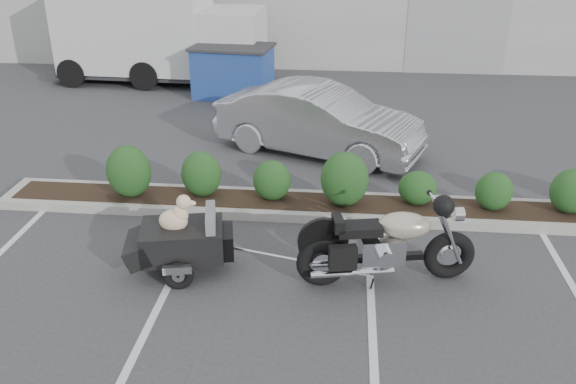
# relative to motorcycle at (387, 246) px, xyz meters

# --- Properties ---
(ground) EXTENTS (90.00, 90.00, 0.00)m
(ground) POSITION_rel_motorcycle_xyz_m (-1.39, -0.14, -0.56)
(ground) COLOR #38383A
(ground) RESTS_ON ground
(planter_kerb) EXTENTS (12.00, 1.00, 0.15)m
(planter_kerb) POSITION_rel_motorcycle_xyz_m (-0.39, 2.06, -0.48)
(planter_kerb) COLOR #9E9E93
(planter_kerb) RESTS_ON ground
(motorcycle) EXTENTS (2.42, 1.01, 1.40)m
(motorcycle) POSITION_rel_motorcycle_xyz_m (0.00, 0.00, 0.00)
(motorcycle) COLOR black
(motorcycle) RESTS_ON ground
(pet_trailer) EXTENTS (1.97, 1.12, 1.16)m
(pet_trailer) POSITION_rel_motorcycle_xyz_m (-2.79, 0.02, -0.07)
(pet_trailer) COLOR black
(pet_trailer) RESTS_ON ground
(sedan) EXTENTS (4.47, 2.92, 1.39)m
(sedan) POSITION_rel_motorcycle_xyz_m (-1.15, 4.73, 0.14)
(sedan) COLOR silver
(sedan) RESTS_ON ground
(dumpster) EXTENTS (2.21, 1.64, 1.35)m
(dumpster) POSITION_rel_motorcycle_xyz_m (-3.64, 8.73, 0.13)
(dumpster) COLOR navy
(dumpster) RESTS_ON ground
(delivery_truck) EXTENTS (6.31, 2.45, 2.85)m
(delivery_truck) POSITION_rel_motorcycle_xyz_m (-6.01, 10.08, 0.81)
(delivery_truck) COLOR beige
(delivery_truck) RESTS_ON ground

